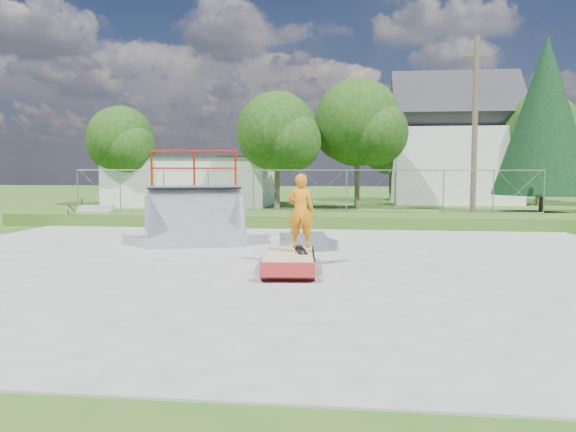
% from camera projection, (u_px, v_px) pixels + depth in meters
% --- Properties ---
extents(ground, '(120.00, 120.00, 0.00)m').
position_uv_depth(ground, '(258.00, 265.00, 13.69)').
color(ground, '#2D5D1A').
rests_on(ground, ground).
extents(concrete_pad, '(20.00, 16.00, 0.04)m').
position_uv_depth(concrete_pad, '(258.00, 265.00, 13.68)').
color(concrete_pad, gray).
rests_on(concrete_pad, ground).
extents(grass_berm, '(24.00, 3.00, 0.50)m').
position_uv_depth(grass_berm, '(297.00, 220.00, 23.07)').
color(grass_berm, '#2D5D1A').
rests_on(grass_berm, ground).
extents(grind_box, '(1.37, 2.47, 0.35)m').
position_uv_depth(grind_box, '(290.00, 261.00, 13.29)').
color(grind_box, maroon).
rests_on(grind_box, concrete_pad).
extents(quarter_pipe, '(3.56, 3.26, 2.95)m').
position_uv_depth(quarter_pipe, '(195.00, 197.00, 17.37)').
color(quarter_pipe, '#989A9F').
rests_on(quarter_pipe, concrete_pad).
extents(flat_bank_ramp, '(1.79, 1.84, 0.41)m').
position_uv_depth(flat_bank_ramp, '(309.00, 243.00, 16.24)').
color(flat_bank_ramp, '#989A9F').
rests_on(flat_bank_ramp, concrete_pad).
extents(skateboard, '(0.45, 0.82, 0.13)m').
position_uv_depth(skateboard, '(301.00, 250.00, 13.46)').
color(skateboard, black).
rests_on(skateboard, grind_box).
extents(skater, '(0.65, 0.43, 1.77)m').
position_uv_depth(skater, '(301.00, 214.00, 13.38)').
color(skater, orange).
rests_on(skater, grind_box).
extents(concrete_stairs, '(1.50, 1.60, 0.80)m').
position_uv_depth(concrete_stairs, '(92.00, 216.00, 23.24)').
color(concrete_stairs, gray).
rests_on(concrete_stairs, ground).
extents(chain_link_fence, '(20.00, 0.06, 1.80)m').
position_uv_depth(chain_link_fence, '(300.00, 191.00, 23.96)').
color(chain_link_fence, gray).
rests_on(chain_link_fence, grass_berm).
extents(utility_building_flat, '(10.00, 6.00, 3.00)m').
position_uv_depth(utility_building_flat, '(194.00, 182.00, 36.25)').
color(utility_building_flat, white).
rests_on(utility_building_flat, ground).
extents(gable_house, '(8.40, 6.08, 8.94)m').
position_uv_depth(gable_house, '(453.00, 146.00, 38.05)').
color(gable_house, white).
rests_on(gable_house, ground).
extents(utility_pole, '(0.24, 0.24, 8.00)m').
position_uv_depth(utility_pole, '(475.00, 130.00, 24.35)').
color(utility_pole, brown).
rests_on(utility_pole, ground).
extents(tree_left_near, '(4.76, 4.48, 6.65)m').
position_uv_depth(tree_left_near, '(281.00, 134.00, 31.18)').
color(tree_left_near, brown).
rests_on(tree_left_near, ground).
extents(tree_center, '(5.44, 5.12, 7.60)m').
position_uv_depth(tree_center, '(363.00, 125.00, 32.55)').
color(tree_center, brown).
rests_on(tree_center, ground).
extents(tree_left_far, '(4.42, 4.16, 6.18)m').
position_uv_depth(tree_left_far, '(123.00, 142.00, 34.35)').
color(tree_left_far, brown).
rests_on(tree_left_far, ground).
extents(tree_right_far, '(5.10, 4.80, 7.12)m').
position_uv_depth(tree_right_far, '(546.00, 133.00, 35.22)').
color(tree_right_far, brown).
rests_on(tree_right_far, ground).
extents(tree_back_mid, '(4.08, 3.84, 5.70)m').
position_uv_depth(tree_back_mid, '(395.00, 151.00, 40.34)').
color(tree_back_mid, brown).
rests_on(tree_back_mid, ground).
extents(conifer_tree, '(5.04, 5.04, 9.10)m').
position_uv_depth(conifer_tree, '(545.00, 116.00, 28.69)').
color(conifer_tree, brown).
rests_on(conifer_tree, ground).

